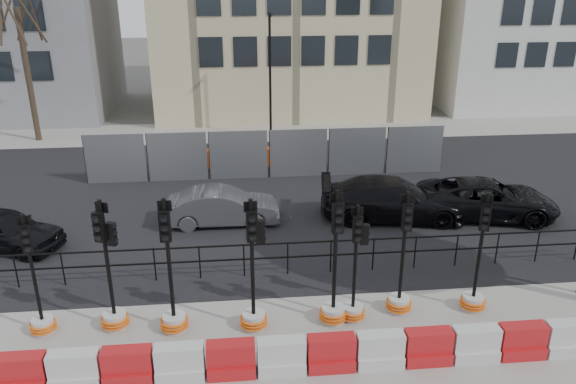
{
  "coord_description": "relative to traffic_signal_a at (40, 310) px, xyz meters",
  "views": [
    {
      "loc": [
        -1.34,
        -12.38,
        7.93
      ],
      "look_at": [
        0.19,
        3.0,
        1.76
      ],
      "focal_mm": 35.0,
      "sensor_mm": 36.0,
      "label": 1
    }
  ],
  "objects": [
    {
      "name": "traffic_signal_e",
      "position": [
        6.81,
        -0.24,
        0.08
      ],
      "size": [
        0.67,
        0.67,
        3.41
      ],
      "rotation": [
        0.0,
        0.0,
        0.06
      ],
      "color": "white",
      "rests_on": "ground"
    },
    {
      "name": "traffic_signal_g",
      "position": [
        8.5,
        0.05,
        0.03
      ],
      "size": [
        0.63,
        0.63,
        3.19
      ],
      "rotation": [
        0.0,
        0.0,
        -0.08
      ],
      "color": "white",
      "rests_on": "ground"
    },
    {
      "name": "road",
      "position": [
        5.94,
        7.89,
        -0.61
      ],
      "size": [
        40.0,
        14.0,
        0.03
      ],
      "primitive_type": "cube",
      "color": "black",
      "rests_on": "ground"
    },
    {
      "name": "sidewalk_near",
      "position": [
        5.94,
        -2.11,
        -0.62
      ],
      "size": [
        40.0,
        6.0,
        0.02
      ],
      "primitive_type": "cube",
      "color": "gray",
      "rests_on": "ground"
    },
    {
      "name": "car_c",
      "position": [
        9.84,
        5.53,
        0.08
      ],
      "size": [
        3.33,
        5.4,
        1.41
      ],
      "primitive_type": "imported",
      "rotation": [
        0.0,
        0.0,
        1.43
      ],
      "color": "black",
      "rests_on": "ground"
    },
    {
      "name": "barrier_row",
      "position": [
        5.94,
        -1.91,
        -0.26
      ],
      "size": [
        12.55,
        0.5,
        0.8
      ],
      "color": "red",
      "rests_on": "ground"
    },
    {
      "name": "heras_fencing",
      "position": [
        5.45,
        10.61,
        0.09
      ],
      "size": [
        14.33,
        1.72,
        2.0
      ],
      "color": "gray",
      "rests_on": "ground"
    },
    {
      "name": "traffic_signal_f",
      "position": [
        7.31,
        -0.18,
        0.09
      ],
      "size": [
        0.59,
        0.59,
        3.01
      ],
      "rotation": [
        0.0,
        0.0,
        -0.05
      ],
      "color": "white",
      "rests_on": "ground"
    },
    {
      "name": "ground",
      "position": [
        5.94,
        0.89,
        -0.63
      ],
      "size": [
        120.0,
        120.0,
        0.0
      ],
      "primitive_type": "plane",
      "color": "#51514C",
      "rests_on": "ground"
    },
    {
      "name": "traffic_signal_d",
      "position": [
        4.91,
        -0.3,
        0.16
      ],
      "size": [
        0.65,
        0.65,
        3.31
      ],
      "rotation": [
        0.0,
        0.0,
        0.09
      ],
      "color": "white",
      "rests_on": "ground"
    },
    {
      "name": "sidewalk_far",
      "position": [
        5.94,
        16.89,
        -0.62
      ],
      "size": [
        40.0,
        4.0,
        0.02
      ],
      "primitive_type": "cube",
      "color": "gray",
      "rests_on": "ground"
    },
    {
      "name": "car_b",
      "position": [
        4.12,
        5.66,
        -0.01
      ],
      "size": [
        1.3,
        3.71,
        1.22
      ],
      "primitive_type": "imported",
      "rotation": [
        0.0,
        0.0,
        1.57
      ],
      "color": "#47474B",
      "rests_on": "ground"
    },
    {
      "name": "traffic_signal_b",
      "position": [
        1.64,
        0.03,
        0.16
      ],
      "size": [
        0.65,
        0.65,
        3.28
      ],
      "rotation": [
        0.0,
        0.0,
        -0.35
      ],
      "color": "white",
      "rests_on": "ground"
    },
    {
      "name": "lamp_post_far",
      "position": [
        6.44,
        15.87,
        2.6
      ],
      "size": [
        0.12,
        0.56,
        6.0
      ],
      "color": "black",
      "rests_on": "ground"
    },
    {
      "name": "traffic_signal_a",
      "position": [
        0.0,
        0.0,
        0.0
      ],
      "size": [
        0.6,
        0.6,
        3.03
      ],
      "rotation": [
        0.0,
        0.0,
        0.29
      ],
      "color": "white",
      "rests_on": "ground"
    },
    {
      "name": "car_a",
      "position": [
        -2.43,
        4.55,
        -0.01
      ],
      "size": [
        3.85,
        4.6,
        1.24
      ],
      "primitive_type": "imported",
      "rotation": [
        0.0,
        0.0,
        1.21
      ],
      "color": "black",
      "rests_on": "ground"
    },
    {
      "name": "kerb_railing",
      "position": [
        5.94,
        2.09,
        0.06
      ],
      "size": [
        18.0,
        0.04,
        1.0
      ],
      "color": "black",
      "rests_on": "ground"
    },
    {
      "name": "traffic_signal_h",
      "position": [
        10.36,
        -0.06,
        0.02
      ],
      "size": [
        0.62,
        0.62,
        3.14
      ],
      "rotation": [
        0.0,
        0.0,
        -0.35
      ],
      "color": "white",
      "rests_on": "ground"
    },
    {
      "name": "car_d",
      "position": [
        13.06,
        5.36,
        0.02
      ],
      "size": [
        4.0,
        5.52,
        1.3
      ],
      "primitive_type": "imported",
      "rotation": [
        0.0,
        0.0,
        1.37
      ],
      "color": "black",
      "rests_on": "ground"
    },
    {
      "name": "traffic_signal_c",
      "position": [
        3.04,
        -0.21,
        0.07
      ],
      "size": [
        0.66,
        0.66,
        3.36
      ],
      "rotation": [
        0.0,
        0.0,
        -0.02
      ],
      "color": "white",
      "rests_on": "ground"
    }
  ]
}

